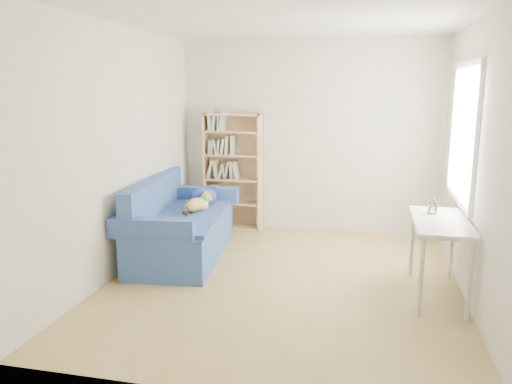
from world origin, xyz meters
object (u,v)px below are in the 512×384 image
(pen_cup, at_px, (433,207))
(desk, at_px, (440,229))
(sofa, at_px, (180,227))
(bookshelf, at_px, (233,176))

(pen_cup, bearing_deg, desk, -78.18)
(sofa, bearing_deg, desk, -18.18)
(desk, bearing_deg, bookshelf, 143.21)
(desk, bearing_deg, sofa, 168.03)
(sofa, height_order, bookshelf, bookshelf)
(bookshelf, xyz_separation_m, pen_cup, (2.47, -1.64, 0.07))
(sofa, xyz_separation_m, bookshelf, (0.30, 1.29, 0.41))
(bookshelf, relative_size, desk, 1.50)
(bookshelf, xyz_separation_m, desk, (2.52, -1.88, -0.08))
(desk, height_order, pen_cup, pen_cup)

